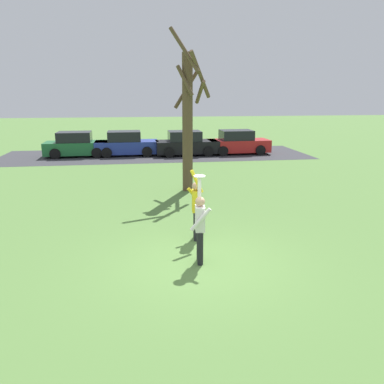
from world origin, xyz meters
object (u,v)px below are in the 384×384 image
Objects in this scene: bare_tree_tall at (188,117)px; frisbee_disc at (200,176)px; parked_car_blue at (126,144)px; person_catcher at (200,224)px; parked_car_green at (77,145)px; parked_car_red at (238,143)px; parked_car_black at (186,144)px; person_defender at (196,206)px.

frisbee_disc is at bearing -95.47° from bare_tree_tall.
parked_car_blue is 10.63m from bare_tree_tall.
person_catcher is at bearing -84.04° from parked_car_blue.
frisbee_disc is 0.07× the size of parked_car_green.
frisbee_disc reaches higher than parked_car_red.
bare_tree_tall is (-1.16, -9.54, 2.33)m from parked_car_black.
person_defender is 15.76m from parked_car_blue.
person_catcher is 16.78m from parked_car_black.
parked_car_green is 1.00× the size of parked_car_blue.
parked_car_green is 11.87m from bare_tree_tall.
parked_car_red is (3.52, 0.10, 0.00)m from parked_car_black.
person_defender is 0.49× the size of parked_car_red.
frisbee_disc is 0.07× the size of parked_car_black.
parked_car_green is at bearing 178.72° from parked_car_blue.
bare_tree_tall is (-4.69, -9.64, 2.33)m from parked_car_red.
bare_tree_tall reaches higher than person_catcher.
person_defender is 0.49× the size of parked_car_black.
frisbee_disc is at bearing -73.69° from parked_car_green.
parked_car_green is 3.16m from parked_car_blue.
person_catcher is 0.50× the size of parked_car_red.
frisbee_disc is at bearing 0.00° from person_defender.
frisbee_disc is at bearing -97.36° from parked_car_black.
person_defender reaches higher than parked_car_red.
bare_tree_tall reaches higher than parked_car_blue.
person_catcher is at bearing -73.97° from parked_car_green.
person_defender is 6.00m from bare_tree_tall.
person_catcher is 0.50× the size of parked_car_blue.
parked_car_red is 0.65× the size of bare_tree_tall.
person_defender is 0.49× the size of parked_car_blue.
parked_car_red is (5.37, 16.77, -0.25)m from person_catcher.
person_catcher reaches higher than parked_car_green.
person_defender is at bearing 84.57° from frisbee_disc.
frisbee_disc is at bearing -108.94° from parked_car_red.
parked_car_blue is (-2.12, 16.90, -1.37)m from frisbee_disc.
parked_car_black is 0.65× the size of bare_tree_tall.
parked_car_red is (7.47, -0.36, 0.00)m from parked_car_blue.
person_defender is 15.24m from parked_car_black.
parked_car_green is at bearing 176.98° from parked_car_red.
parked_car_blue is at bearing 176.25° from parked_car_red.
person_defender reaches higher than parked_car_blue.
parked_car_red is (10.63, -0.37, 0.00)m from parked_car_green.
frisbee_disc is at bearing 0.00° from person_catcher.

